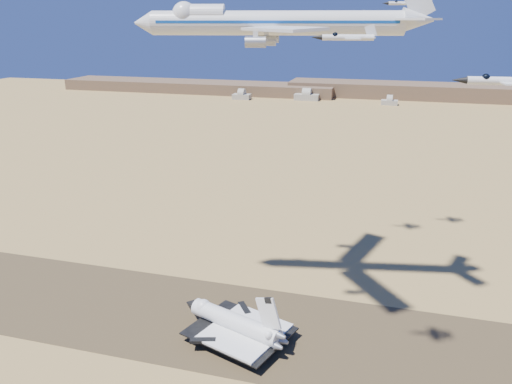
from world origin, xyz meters
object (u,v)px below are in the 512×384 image
(shuttle, at_px, (234,323))
(crew_a, at_px, (242,353))
(crew_c, at_px, (251,360))
(chase_jet_b, at_px, (502,81))
(crew_b, at_px, (245,353))
(chase_jet_a, at_px, (346,37))
(carrier_747, at_px, (267,23))
(chase_jet_e, at_px, (403,3))
(chase_jet_d, at_px, (349,18))

(shuttle, bearing_deg, crew_a, -39.58)
(crew_a, height_order, crew_c, crew_c)
(crew_c, relative_size, chase_jet_b, 0.12)
(crew_b, distance_m, chase_jet_a, 94.43)
(shuttle, xyz_separation_m, crew_c, (8.55, -10.56, -4.18))
(carrier_747, xyz_separation_m, crew_a, (1.29, -33.17, -93.25))
(crew_c, distance_m, chase_jet_e, 142.73)
(shuttle, height_order, chase_jet_b, chase_jet_b)
(carrier_747, height_order, chase_jet_a, carrier_747)
(chase_jet_e, bearing_deg, crew_c, -120.62)
(carrier_747, height_order, crew_c, carrier_747)
(chase_jet_b, height_order, chase_jet_e, chase_jet_e)
(crew_a, bearing_deg, chase_jet_a, -91.49)
(crew_a, xyz_separation_m, crew_b, (1.05, 0.38, -0.05))
(chase_jet_b, distance_m, chase_jet_e, 125.14)
(shuttle, distance_m, chase_jet_b, 106.67)
(shuttle, xyz_separation_m, chase_jet_d, (23.00, 72.98, 90.61))
(carrier_747, distance_m, chase_jet_d, 51.65)
(crew_a, height_order, chase_jet_b, chase_jet_b)
(shuttle, xyz_separation_m, chase_jet_a, (31.24, -14.90, 86.45))
(shuttle, relative_size, chase_jet_d, 2.79)
(crew_c, xyz_separation_m, chase_jet_b, (50.16, -27.11, 84.89))
(crew_c, height_order, chase_jet_a, chase_jet_a)
(chase_jet_b, bearing_deg, carrier_747, 125.55)
(crew_a, xyz_separation_m, crew_c, (3.68, -2.52, 0.00))
(crew_a, relative_size, chase_jet_b, 0.12)
(chase_jet_a, height_order, chase_jet_e, chase_jet_e)
(crew_b, height_order, chase_jet_a, chase_jet_a)
(crew_a, height_order, chase_jet_a, chase_jet_a)
(crew_b, relative_size, crew_c, 0.94)
(chase_jet_a, distance_m, chase_jet_e, 101.36)
(chase_jet_b, bearing_deg, crew_b, 144.65)
(carrier_747, bearing_deg, chase_jet_d, 57.28)
(crew_a, relative_size, chase_jet_a, 0.13)
(crew_a, distance_m, chase_jet_d, 126.01)
(crew_c, bearing_deg, chase_jet_a, -160.47)
(crew_b, xyz_separation_m, chase_jet_a, (25.31, -7.24, 90.69))
(chase_jet_a, bearing_deg, chase_jet_b, -48.60)
(carrier_747, height_order, crew_b, carrier_747)
(carrier_747, relative_size, chase_jet_b, 6.28)
(chase_jet_b, bearing_deg, crew_c, 145.88)
(chase_jet_b, bearing_deg, chase_jet_e, 91.94)
(carrier_747, distance_m, crew_c, 99.97)
(shuttle, bearing_deg, crew_c, -31.82)
(carrier_747, relative_size, chase_jet_a, 6.52)
(crew_a, xyz_separation_m, chase_jet_a, (26.36, -6.86, 90.64))
(crew_c, distance_m, chase_jet_d, 127.17)
(crew_b, distance_m, chase_jet_e, 141.48)
(chase_jet_d, height_order, chase_jet_e, chase_jet_e)
(carrier_747, bearing_deg, chase_jet_b, -59.36)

